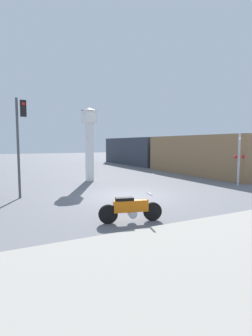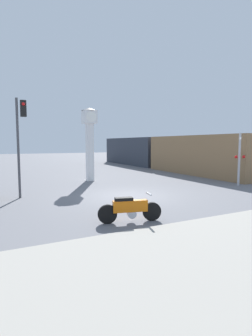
{
  "view_description": "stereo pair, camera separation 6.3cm",
  "coord_description": "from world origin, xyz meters",
  "views": [
    {
      "loc": [
        -6.18,
        -12.02,
        2.75
      ],
      "look_at": [
        0.2,
        0.69,
        1.39
      ],
      "focal_mm": 28.0,
      "sensor_mm": 36.0,
      "label": 1
    },
    {
      "loc": [
        -6.12,
        -12.05,
        2.75
      ],
      "look_at": [
        0.2,
        0.69,
        1.39
      ],
      "focal_mm": 28.0,
      "sensor_mm": 36.0,
      "label": 2
    }
  ],
  "objects": [
    {
      "name": "ground_plane",
      "position": [
        0.0,
        0.0,
        0.0
      ],
      "size": [
        120.0,
        120.0,
        0.0
      ],
      "primitive_type": "plane",
      "color": "slate"
    },
    {
      "name": "motorcycle",
      "position": [
        -2.04,
        -4.14,
        0.48
      ],
      "size": [
        2.21,
        0.73,
        0.99
      ],
      "rotation": [
        0.0,
        0.0,
        -0.24
      ],
      "color": "black",
      "rests_on": "ground_plane"
    },
    {
      "name": "freight_train",
      "position": [
        10.0,
        11.94,
        1.7
      ],
      "size": [
        2.8,
        24.2,
        3.4
      ],
      "color": "olive",
      "rests_on": "ground_plane"
    },
    {
      "name": "railroad_crossing_signal",
      "position": [
        7.91,
        -0.23,
        1.86
      ],
      "size": [
        0.9,
        0.82,
        3.39
      ],
      "color": "#B7B7BC",
      "rests_on": "ground_plane"
    },
    {
      "name": "traffic_light",
      "position": [
        -5.0,
        1.93,
        3.36
      ],
      "size": [
        0.5,
        0.35,
        4.94
      ],
      "color": "#47474C",
      "rests_on": "ground_plane"
    },
    {
      "name": "clock_tower",
      "position": [
        -0.04,
        6.09,
        3.44
      ],
      "size": [
        1.1,
        1.1,
        5.25
      ],
      "color": "white",
      "rests_on": "ground_plane"
    }
  ]
}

